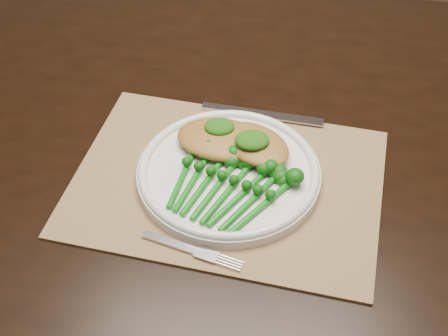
{
  "coord_description": "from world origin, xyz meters",
  "views": [
    {
      "loc": [
        0.04,
        -0.72,
        1.42
      ],
      "look_at": [
        0.03,
        -0.08,
        0.78
      ],
      "focal_mm": 50.0,
      "sensor_mm": 36.0,
      "label": 1
    }
  ],
  "objects_px": {
    "dinner_plate": "(229,172)",
    "chicken_fillet_left": "(221,139)",
    "placemat": "(227,182)",
    "broccolini_bundle": "(221,191)",
    "dining_table": "(244,258)"
  },
  "relations": [
    {
      "from": "dining_table",
      "to": "placemat",
      "type": "relative_size",
      "value": 3.75
    },
    {
      "from": "dining_table",
      "to": "chicken_fillet_left",
      "type": "distance_m",
      "value": 0.42
    },
    {
      "from": "dinner_plate",
      "to": "chicken_fillet_left",
      "type": "relative_size",
      "value": 1.99
    },
    {
      "from": "placemat",
      "to": "chicken_fillet_left",
      "type": "relative_size",
      "value": 3.31
    },
    {
      "from": "dinner_plate",
      "to": "chicken_fillet_left",
      "type": "height_order",
      "value": "chicken_fillet_left"
    },
    {
      "from": "dinner_plate",
      "to": "placemat",
      "type": "bearing_deg",
      "value": -107.92
    },
    {
      "from": "dining_table",
      "to": "broccolini_bundle",
      "type": "relative_size",
      "value": 7.79
    },
    {
      "from": "dinner_plate",
      "to": "chicken_fillet_left",
      "type": "distance_m",
      "value": 0.06
    },
    {
      "from": "placemat",
      "to": "chicken_fillet_left",
      "type": "height_order",
      "value": "chicken_fillet_left"
    },
    {
      "from": "dining_table",
      "to": "dinner_plate",
      "type": "xyz_separation_m",
      "value": [
        -0.03,
        -0.14,
        0.39
      ]
    },
    {
      "from": "dining_table",
      "to": "chicken_fillet_left",
      "type": "height_order",
      "value": "chicken_fillet_left"
    },
    {
      "from": "placemat",
      "to": "broccolini_bundle",
      "type": "distance_m",
      "value": 0.05
    },
    {
      "from": "chicken_fillet_left",
      "to": "broccolini_bundle",
      "type": "height_order",
      "value": "chicken_fillet_left"
    },
    {
      "from": "placemat",
      "to": "broccolini_bundle",
      "type": "xyz_separation_m",
      "value": [
        -0.01,
        -0.04,
        0.02
      ]
    },
    {
      "from": "dinner_plate",
      "to": "chicken_fillet_left",
      "type": "bearing_deg",
      "value": 103.83
    }
  ]
}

